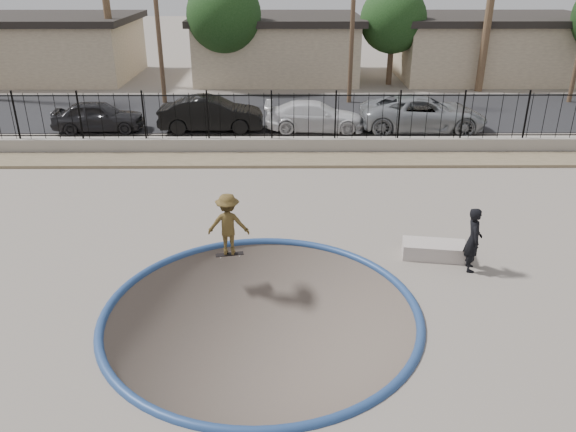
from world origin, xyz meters
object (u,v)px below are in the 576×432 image
(concrete_ledge, at_px, (434,250))
(car_b, at_px, (211,114))
(car_c, at_px, (315,116))
(skateboard, at_px, (230,254))
(car_a, at_px, (98,116))
(skater, at_px, (228,228))
(car_d, at_px, (423,113))
(videographer, at_px, (473,240))

(concrete_ledge, relative_size, car_b, 0.35)
(car_c, bearing_deg, skateboard, 168.13)
(skateboard, xyz_separation_m, car_a, (-6.90, 11.80, 0.66))
(car_a, xyz_separation_m, car_b, (5.05, 0.00, 0.08))
(skater, xyz_separation_m, concrete_ledge, (5.31, -0.07, -0.62))
(concrete_ledge, distance_m, car_b, 13.87)
(concrete_ledge, height_order, car_d, car_d)
(concrete_ledge, bearing_deg, videographer, -41.00)
(concrete_ledge, relative_size, car_a, 0.40)
(car_c, bearing_deg, car_b, 91.51)
(car_a, height_order, car_b, car_b)
(car_d, bearing_deg, car_a, 91.30)
(car_c, bearing_deg, car_a, 91.51)
(skater, height_order, car_b, skater)
(skateboard, height_order, videographer, videographer)
(videographer, bearing_deg, car_c, 22.54)
(skateboard, distance_m, concrete_ledge, 5.31)
(skater, relative_size, skateboard, 2.20)
(skateboard, relative_size, videographer, 0.45)
(videographer, bearing_deg, car_a, 53.99)
(videographer, bearing_deg, skateboard, 91.32)
(skater, bearing_deg, car_b, -80.19)
(skateboard, bearing_deg, car_a, 109.37)
(skater, xyz_separation_m, videographer, (6.05, -0.71, 0.00))
(skater, height_order, concrete_ledge, skater)
(skater, relative_size, concrete_ledge, 1.03)
(skateboard, xyz_separation_m, concrete_ledge, (5.31, -0.07, 0.15))
(videographer, distance_m, concrete_ledge, 1.16)
(videographer, height_order, car_c, videographer)
(videographer, relative_size, concrete_ledge, 1.03)
(skateboard, bearing_deg, car_d, 46.20)
(car_a, relative_size, car_d, 0.71)
(skateboard, bearing_deg, concrete_ledge, -11.64)
(videographer, xyz_separation_m, car_c, (-3.24, 12.51, -0.14))
(skateboard, distance_m, car_c, 12.15)
(skater, relative_size, car_c, 0.37)
(videographer, relative_size, car_a, 0.42)
(car_b, relative_size, car_d, 0.82)
(skater, bearing_deg, car_a, -58.80)
(concrete_ledge, bearing_deg, car_a, 135.80)
(car_a, bearing_deg, car_c, -92.73)
(concrete_ledge, bearing_deg, car_b, 121.09)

